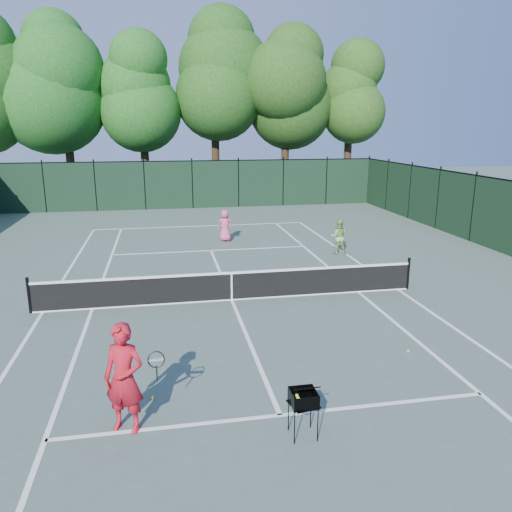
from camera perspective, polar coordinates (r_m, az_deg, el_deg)
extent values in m
plane|color=#49594F|center=(15.38, -2.78, -5.06)|extent=(90.00, 90.00, 0.00)
cube|color=white|center=(15.66, -23.19, -5.91)|extent=(0.10, 23.77, 0.01)
cube|color=white|center=(16.97, 15.92, -3.70)|extent=(0.10, 23.77, 0.01)
cube|color=white|center=(15.41, -18.20, -5.77)|extent=(0.10, 23.77, 0.01)
cube|color=white|center=(16.42, 11.62, -4.05)|extent=(0.10, 23.77, 0.01)
cube|color=white|center=(26.81, -6.34, 3.43)|extent=(10.97, 0.10, 0.01)
cube|color=white|center=(9.69, 2.77, -17.71)|extent=(8.23, 0.10, 0.01)
cube|color=white|center=(21.47, -5.17, 0.63)|extent=(8.23, 0.10, 0.01)
cube|color=white|center=(15.38, -2.78, -5.05)|extent=(0.10, 12.80, 0.01)
cube|color=black|center=(15.23, -2.80, -3.45)|extent=(11.60, 0.03, 0.85)
cube|color=white|center=(15.11, -2.82, -1.94)|extent=(11.60, 0.05, 0.07)
cube|color=white|center=(15.37, -2.78, -4.99)|extent=(11.60, 0.05, 0.04)
cube|color=white|center=(15.23, -2.80, -3.45)|extent=(0.05, 0.04, 0.91)
cylinder|color=black|center=(15.57, -24.52, -4.12)|extent=(0.09, 0.09, 1.06)
cylinder|color=black|center=(16.96, 16.99, -1.93)|extent=(0.09, 0.09, 1.06)
cube|color=black|center=(32.61, -7.28, 8.06)|extent=(24.00, 0.05, 3.00)
cylinder|color=black|center=(36.95, -20.38, 9.44)|extent=(0.56, 0.56, 4.80)
ellipsoid|color=#164D18|center=(37.01, -21.30, 19.19)|extent=(6.80, 6.80, 10.54)
cylinder|color=black|center=(36.29, -12.50, 9.53)|extent=(0.56, 0.56, 4.30)
ellipsoid|color=#164F16|center=(36.25, -13.01, 18.37)|extent=(6.00, 6.00, 9.30)
cylinder|color=black|center=(36.96, -4.62, 10.45)|extent=(0.56, 0.56, 5.00)
ellipsoid|color=#184313|center=(37.06, -4.84, 20.56)|extent=(7.00, 7.00, 10.85)
cylinder|color=black|center=(37.16, 3.32, 10.19)|extent=(0.56, 0.56, 4.60)
ellipsoid|color=#1B4012|center=(37.17, 3.46, 19.24)|extent=(6.20, 6.20, 9.61)
cylinder|color=black|center=(39.14, 10.37, 10.06)|extent=(0.56, 0.56, 4.40)
ellipsoid|color=#1F4413|center=(39.11, 10.76, 18.16)|extent=(5.80, 5.80, 8.99)
imported|color=red|center=(9.09, -14.84, -13.36)|extent=(0.85, 0.72, 1.98)
cylinder|color=black|center=(9.21, -11.26, -13.03)|extent=(0.03, 0.03, 0.30)
torus|color=black|center=(9.09, -11.34, -11.52)|extent=(0.30, 0.10, 0.30)
imported|color=#DD4E7B|center=(23.06, -3.55, 3.49)|extent=(0.78, 0.57, 1.46)
imported|color=#8BB65B|center=(20.94, 9.43, 2.17)|extent=(0.85, 0.76, 1.45)
cylinder|color=black|center=(8.82, 4.42, -19.03)|extent=(0.02, 0.02, 0.60)
cylinder|color=black|center=(8.92, 7.07, -18.68)|extent=(0.02, 0.02, 0.60)
cylinder|color=black|center=(9.15, 3.74, -17.66)|extent=(0.02, 0.02, 0.60)
cylinder|color=black|center=(9.25, 6.28, -17.35)|extent=(0.02, 0.02, 0.60)
cube|color=black|center=(8.81, 5.45, -15.85)|extent=(0.53, 0.53, 0.25)
sphere|color=#DCEF31|center=(8.85, 5.43, -16.26)|extent=(0.07, 0.07, 0.07)
sphere|color=#DCEF31|center=(8.85, 5.43, -16.26)|extent=(0.07, 0.07, 0.07)
sphere|color=#DCEF31|center=(8.85, 5.43, -16.26)|extent=(0.07, 0.07, 0.07)
sphere|color=#DCEF31|center=(8.85, 5.43, -16.26)|extent=(0.07, 0.07, 0.07)
sphere|color=#DCEF31|center=(8.85, 5.43, -16.26)|extent=(0.07, 0.07, 0.07)
sphere|color=#DCEF31|center=(8.85, 5.43, -16.26)|extent=(0.07, 0.07, 0.07)
sphere|color=#DCEF31|center=(8.85, 5.43, -16.26)|extent=(0.07, 0.07, 0.07)
sphere|color=#DCEF31|center=(8.85, 5.43, -16.26)|extent=(0.07, 0.07, 0.07)
sphere|color=#DCEF31|center=(8.85, 5.43, -16.26)|extent=(0.07, 0.07, 0.07)
sphere|color=#DCEF31|center=(8.85, 5.43, -16.26)|extent=(0.07, 0.07, 0.07)
sphere|color=#DCEF31|center=(8.85, 5.43, -16.26)|extent=(0.07, 0.07, 0.07)
sphere|color=#DCEF31|center=(8.85, 5.43, -16.26)|extent=(0.07, 0.07, 0.07)
sphere|color=gold|center=(12.51, 16.99, -10.35)|extent=(0.07, 0.07, 0.07)
sphere|color=gold|center=(10.34, -11.72, -15.56)|extent=(0.07, 0.07, 0.07)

